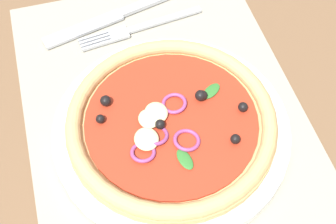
% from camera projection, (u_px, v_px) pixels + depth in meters
% --- Properties ---
extents(ground_plane, '(1.90, 1.40, 0.02)m').
position_uv_depth(ground_plane, '(167.00, 126.00, 0.60)').
color(ground_plane, brown).
extents(placemat, '(0.49, 0.34, 0.00)m').
position_uv_depth(placemat, '(167.00, 120.00, 0.59)').
color(placemat, gray).
rests_on(placemat, ground_plane).
extents(plate, '(0.28, 0.28, 0.01)m').
position_uv_depth(plate, '(169.00, 130.00, 0.57)').
color(plate, silver).
rests_on(plate, placemat).
extents(pizza, '(0.25, 0.25, 0.03)m').
position_uv_depth(pizza, '(169.00, 122.00, 0.56)').
color(pizza, tan).
rests_on(pizza, plate).
extents(fork, '(0.04, 0.18, 0.00)m').
position_uv_depth(fork, '(135.00, 29.00, 0.67)').
color(fork, '#B2B5BA').
rests_on(fork, placemat).
extents(knife, '(0.06, 0.20, 0.01)m').
position_uv_depth(knife, '(109.00, 18.00, 0.68)').
color(knife, '#B2B5BA').
rests_on(knife, placemat).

